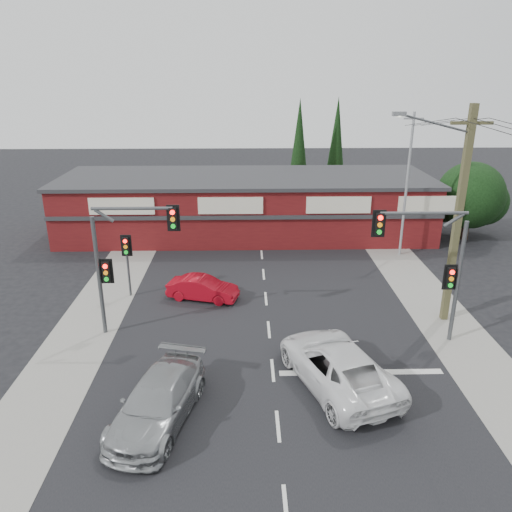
{
  "coord_description": "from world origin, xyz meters",
  "views": [
    {
      "loc": [
        -1.04,
        -18.35,
        11.25
      ],
      "look_at": [
        -0.57,
        3.0,
        3.31
      ],
      "focal_mm": 35.0,
      "sensor_mm": 36.0,
      "label": 1
    }
  ],
  "objects_px": {
    "white_suv": "(337,365)",
    "red_sedan": "(203,288)",
    "shop_building": "(246,204)",
    "utility_pole": "(456,211)",
    "silver_suv": "(158,401)"
  },
  "relations": [
    {
      "from": "silver_suv",
      "to": "shop_building",
      "type": "relative_size",
      "value": 0.19
    },
    {
      "from": "white_suv",
      "to": "utility_pole",
      "type": "xyz_separation_m",
      "value": [
        5.99,
        5.21,
        4.56
      ]
    },
    {
      "from": "white_suv",
      "to": "shop_building",
      "type": "xyz_separation_m",
      "value": [
        -3.37,
        19.21,
        1.3
      ]
    },
    {
      "from": "red_sedan",
      "to": "shop_building",
      "type": "xyz_separation_m",
      "value": [
        2.31,
        11.5,
        1.53
      ]
    },
    {
      "from": "utility_pole",
      "to": "silver_suv",
      "type": "bearing_deg",
      "value": -149.95
    },
    {
      "from": "red_sedan",
      "to": "shop_building",
      "type": "relative_size",
      "value": 0.14
    },
    {
      "from": "shop_building",
      "to": "utility_pole",
      "type": "relative_size",
      "value": 2.73
    },
    {
      "from": "silver_suv",
      "to": "red_sedan",
      "type": "bearing_deg",
      "value": 99.31
    },
    {
      "from": "shop_building",
      "to": "utility_pole",
      "type": "height_order",
      "value": "utility_pole"
    },
    {
      "from": "white_suv",
      "to": "red_sedan",
      "type": "height_order",
      "value": "white_suv"
    },
    {
      "from": "shop_building",
      "to": "utility_pole",
      "type": "distance_m",
      "value": 17.15
    },
    {
      "from": "silver_suv",
      "to": "red_sedan",
      "type": "xyz_separation_m",
      "value": [
        0.76,
        9.68,
        -0.15
      ]
    },
    {
      "from": "shop_building",
      "to": "utility_pole",
      "type": "bearing_deg",
      "value": -56.24
    },
    {
      "from": "white_suv",
      "to": "red_sedan",
      "type": "bearing_deg",
      "value": -72.78
    },
    {
      "from": "silver_suv",
      "to": "red_sedan",
      "type": "relative_size",
      "value": 1.42
    }
  ]
}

